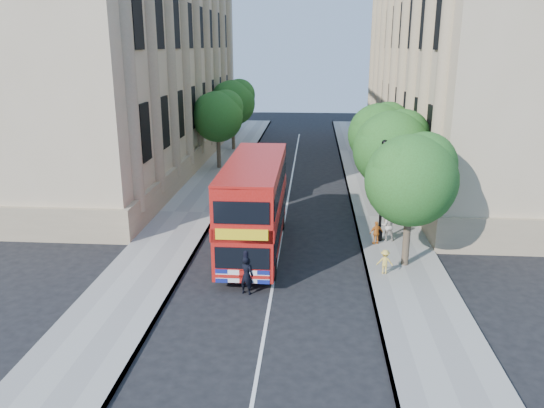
% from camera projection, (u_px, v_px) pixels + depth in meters
% --- Properties ---
extents(ground, '(120.00, 120.00, 0.00)m').
position_uv_depth(ground, '(272.00, 292.00, 21.56)').
color(ground, black).
rests_on(ground, ground).
extents(pavement_right, '(3.50, 80.00, 0.12)m').
position_uv_depth(pavement_right, '(384.00, 217.00, 30.67)').
color(pavement_right, gray).
rests_on(pavement_right, ground).
extents(pavement_left, '(3.50, 80.00, 0.12)m').
position_uv_depth(pavement_left, '(189.00, 213.00, 31.52)').
color(pavement_left, gray).
rests_on(pavement_left, ground).
extents(building_right, '(12.00, 38.00, 18.00)m').
position_uv_depth(building_right, '(474.00, 54.00, 40.87)').
color(building_right, tan).
rests_on(building_right, ground).
extents(building_left, '(12.00, 38.00, 18.00)m').
position_uv_depth(building_left, '(125.00, 53.00, 42.91)').
color(building_left, tan).
rests_on(building_left, ground).
extents(tree_right_near, '(4.00, 4.00, 6.08)m').
position_uv_depth(tree_right_near, '(412.00, 175.00, 22.80)').
color(tree_right_near, '#473828').
rests_on(tree_right_near, ground).
extents(tree_right_mid, '(4.20, 4.20, 6.37)m').
position_uv_depth(tree_right_mid, '(393.00, 146.00, 28.48)').
color(tree_right_mid, '#473828').
rests_on(tree_right_mid, ground).
extents(tree_right_far, '(4.00, 4.00, 6.15)m').
position_uv_depth(tree_right_far, '(380.00, 131.00, 34.24)').
color(tree_right_far, '#473828').
rests_on(tree_right_far, ground).
extents(tree_left_far, '(4.00, 4.00, 6.30)m').
position_uv_depth(tree_left_far, '(218.00, 114.00, 41.77)').
color(tree_left_far, '#473828').
rests_on(tree_left_far, ground).
extents(tree_left_back, '(4.20, 4.20, 6.65)m').
position_uv_depth(tree_left_back, '(233.00, 100.00, 49.33)').
color(tree_left_back, '#473828').
rests_on(tree_left_back, ground).
extents(lamp_post, '(0.32, 0.32, 5.16)m').
position_uv_depth(lamp_post, '(382.00, 195.00, 26.20)').
color(lamp_post, black).
rests_on(lamp_post, pavement_right).
extents(double_decker_bus, '(2.56, 9.48, 4.37)m').
position_uv_depth(double_decker_bus, '(255.00, 203.00, 25.23)').
color(double_decker_bus, '#A8110B').
rests_on(double_decker_bus, ground).
extents(box_van, '(2.29, 5.02, 2.81)m').
position_uv_depth(box_van, '(260.00, 177.00, 34.69)').
color(box_van, black).
rests_on(box_van, ground).
extents(police_constable, '(0.69, 0.56, 1.62)m').
position_uv_depth(police_constable, '(246.00, 275.00, 21.17)').
color(police_constable, black).
rests_on(police_constable, ground).
extents(woman_pedestrian, '(0.82, 0.67, 1.59)m').
position_uv_depth(woman_pedestrian, '(387.00, 225.00, 26.70)').
color(woman_pedestrian, beige).
rests_on(woman_pedestrian, pavement_right).
extents(child_a, '(0.75, 0.49, 1.18)m').
position_uv_depth(child_a, '(376.00, 233.00, 26.26)').
color(child_a, orange).
rests_on(child_a, pavement_right).
extents(child_b, '(0.72, 0.43, 1.08)m').
position_uv_depth(child_b, '(385.00, 262.00, 22.86)').
color(child_b, '#DEBD4C').
rests_on(child_b, pavement_right).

